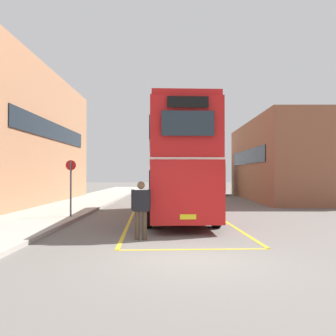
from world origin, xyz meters
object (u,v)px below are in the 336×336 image
Objects in this scene: double_decker_bus at (176,162)px; single_deck_bus at (202,177)px; bus_stop_sign at (71,182)px; pedestrian_boarding at (141,206)px.

single_deck_bus is at bearing 82.05° from double_decker_bus.
bus_stop_sign is at bearing -170.05° from double_decker_bus.
bus_stop_sign reaches higher than pedestrian_boarding.
double_decker_bus reaches higher than pedestrian_boarding.
pedestrian_boarding is 6.09m from bus_stop_sign.
double_decker_bus reaches higher than bus_stop_sign.
double_decker_bus is at bearing 9.95° from bus_stop_sign.
double_decker_bus is 6.03× the size of pedestrian_boarding.
bus_stop_sign is (-3.45, 4.98, 0.60)m from pedestrian_boarding.
double_decker_bus is 21.36m from single_deck_bus.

